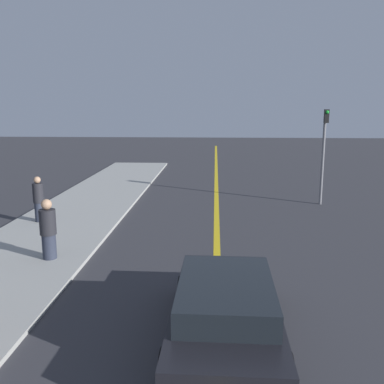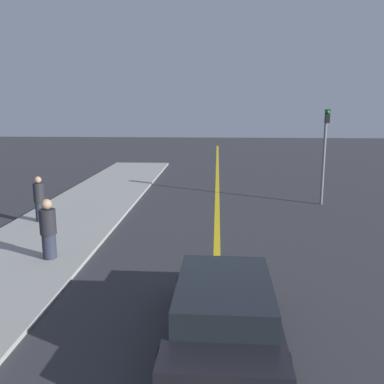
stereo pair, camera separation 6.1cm
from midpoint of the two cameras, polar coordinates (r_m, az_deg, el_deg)
name	(u,v)px [view 1 (the left image)]	position (r m, az deg, el deg)	size (l,w,h in m)	color
road_center_line	(217,222)	(15.60, 3.19, -4.05)	(0.20, 60.00, 0.01)	gold
sidewalk_left	(58,229)	(15.33, -17.59, -4.67)	(3.79, 33.45, 0.10)	#9E9E99
car_ahead_center	(225,311)	(7.81, 4.22, -15.60)	(1.99, 4.42, 1.26)	black
pedestrian_far_standing	(48,230)	(12.11, -18.77, -4.78)	(0.44, 0.44, 1.64)	#282D3D
pedestrian_by_sign	(38,199)	(16.09, -19.89, -0.92)	(0.37, 0.37, 1.62)	#282D3D
traffic_light	(324,147)	(18.79, 17.08, 5.77)	(0.18, 0.40, 4.01)	slate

